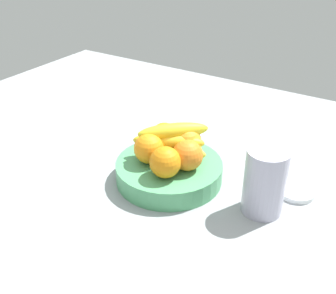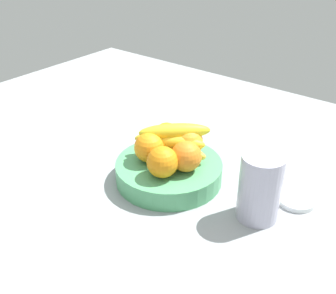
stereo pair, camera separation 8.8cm
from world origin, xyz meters
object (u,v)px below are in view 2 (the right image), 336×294
fruit_bowl (168,170)px  orange_center (188,142)px  orange_back_right (149,148)px  banana_bunch (172,141)px  orange_back_left (167,137)px  orange_front_left (162,162)px  orange_front_right (187,156)px  jar_lid (297,200)px  thermos_tumbler (260,187)px

fruit_bowl → orange_center: orange_center is taller
fruit_bowl → orange_back_right: size_ratio=3.57×
banana_bunch → orange_back_left: bearing=-29.8°
orange_front_left → orange_back_left: (6.45, -9.70, 0.00)cm
orange_front_right → orange_back_left: size_ratio=1.00×
fruit_bowl → orange_back_left: (3.77, -4.33, 5.95)cm
orange_center → jar_lid: bearing=-169.5°
orange_back_left → banana_bunch: bearing=150.2°
fruit_bowl → thermos_tumbler: bearing=-178.6°
orange_front_left → fruit_bowl: bearing=-63.5°
orange_back_left → orange_back_right: size_ratio=1.00×
fruit_bowl → jar_lid: bearing=-160.0°
orange_back_right → thermos_tumbler: 27.41cm
banana_bunch → thermos_tumbler: bearing=175.2°
banana_bunch → thermos_tumbler: thermos_tumbler is taller
orange_back_left → orange_back_right: same height
orange_front_left → orange_front_right: (-2.67, -5.44, 0.00)cm
fruit_bowl → thermos_tumbler: 23.99cm
orange_back_right → thermos_tumbler: (-27.24, -2.88, -0.96)cm
orange_center → orange_back_right: (5.74, 7.68, 0.00)cm
orange_front_right → thermos_tumbler: thermos_tumbler is taller
orange_center → orange_back_left: 5.83cm
orange_center → banana_bunch: 3.94cm
orange_front_left → jar_lid: size_ratio=0.89×
orange_front_right → fruit_bowl: bearing=0.8°
banana_bunch → orange_center: bearing=-134.6°
orange_back_right → orange_back_left: bearing=-90.1°
orange_front_right → orange_back_left: 10.07cm
orange_front_right → orange_center: 6.30cm
fruit_bowl → orange_center: 8.25cm
thermos_tumbler → jar_lid: thermos_tumbler is taller
orange_front_right → thermos_tumbler: bearing=-178.4°
thermos_tumbler → jar_lid: bearing=-116.5°
orange_front_right → jar_lid: (-22.94, -10.21, -7.79)cm
orange_back_left → thermos_tumbler: size_ratio=0.48×
orange_front_right → banana_bunch: (6.12, -2.54, 0.65)cm
thermos_tumbler → fruit_bowl: bearing=1.4°
orange_front_right → orange_back_right: (9.13, 2.37, 0.00)cm
orange_front_left → orange_front_right: bearing=-116.2°
orange_front_right → orange_center: size_ratio=1.00×
orange_center → thermos_tumbler: bearing=167.4°
orange_back_left → thermos_tumbler: thermos_tumbler is taller
orange_back_left → banana_bunch: 3.52cm
jar_lid → orange_front_left: bearing=31.4°
thermos_tumbler → orange_back_right: bearing=6.0°
orange_front_left → orange_back_right: bearing=-25.4°
fruit_bowl → orange_back_left: size_ratio=3.57×
orange_front_left → jar_lid: orange_front_left is taller
orange_front_right → jar_lid: orange_front_right is taller
orange_front_left → jar_lid: (-25.61, -15.65, -7.79)cm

